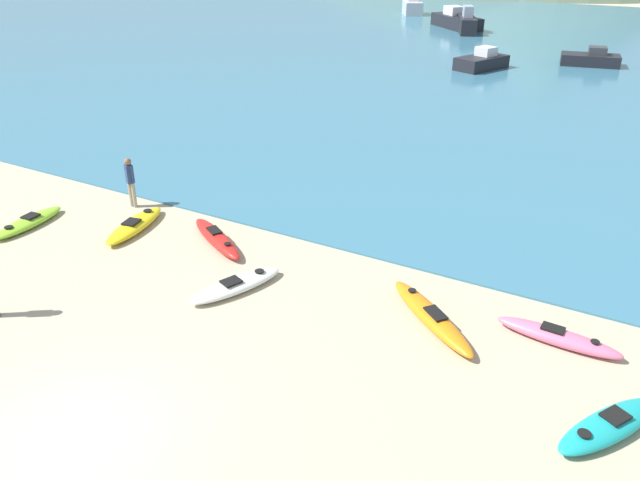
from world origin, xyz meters
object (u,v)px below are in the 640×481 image
Objects in this scene: kayak_on_sand_6 at (431,316)px; moored_boat_3 at (466,22)px; moored_boat_4 at (412,7)px; kayak_on_sand_1 at (236,285)px; kayak_on_sand_4 at (609,426)px; moored_boat_1 at (482,61)px; kayak_on_sand_3 at (28,222)px; kayak_on_sand_2 at (135,225)px; moored_boat_2 at (456,21)px; moored_boat_0 at (591,59)px; kayak_on_sand_5 at (217,238)px; person_near_waterline at (130,179)px; kayak_on_sand_0 at (558,337)px.

moored_boat_3 is at bearing 106.73° from kayak_on_sand_6.
moored_boat_4 is at bearing 112.45° from kayak_on_sand_6.
kayak_on_sand_1 is 9.29m from kayak_on_sand_4.
moored_boat_1 reaches higher than kayak_on_sand_6.
kayak_on_sand_3 is 0.67× the size of moored_boat_1.
kayak_on_sand_2 is (-4.98, 1.39, 0.01)m from kayak_on_sand_1.
kayak_on_sand_1 is at bearing -72.65° from moored_boat_4.
moored_boat_2 reaches higher than kayak_on_sand_6.
moored_boat_3 is (-5.88, 15.04, 0.30)m from moored_boat_1.
kayak_on_sand_3 is 0.46× the size of moored_boat_2.
moored_boat_0 is 15.79m from moored_boat_3.
kayak_on_sand_1 is at bearing -78.24° from moored_boat_2.
moored_boat_1 is at bearing -142.06° from moored_boat_0.
moored_boat_4 is at bearing 105.81° from kayak_on_sand_5.
moored_boat_2 is (-3.56, 44.76, -0.29)m from person_near_waterline.
kayak_on_sand_1 is at bearing -85.33° from moored_boat_1.
person_near_waterline is at bearing -87.25° from moored_boat_3.
kayak_on_sand_4 is 49.68m from moored_boat_3.
kayak_on_sand_4 is 0.73× the size of moored_boat_4.
person_near_waterline is (-4.20, 0.80, 0.82)m from kayak_on_sand_5.
kayak_on_sand_3 is at bearing -154.48° from kayak_on_sand_2.
moored_boat_1 is 27.80m from moored_boat_4.
kayak_on_sand_3 is 0.87× the size of kayak_on_sand_6.
kayak_on_sand_6 is (-2.84, -0.65, 0.01)m from kayak_on_sand_0.
kayak_on_sand_1 is 5.17m from kayak_on_sand_2.
moored_boat_2 is (-7.76, 45.56, 0.53)m from kayak_on_sand_5.
kayak_on_sand_5 reaches higher than kayak_on_sand_1.
kayak_on_sand_1 is at bearing -167.53° from kayak_on_sand_6.
kayak_on_sand_0 is 58.24m from moored_boat_4.
person_near_waterline is 0.43× the size of moored_boat_0.
kayak_on_sand_0 reaches higher than kayak_on_sand_3.
kayak_on_sand_0 is at bearing -69.72° from moored_boat_3.
kayak_on_sand_2 reaches higher than kayak_on_sand_3.
kayak_on_sand_5 is 0.74× the size of moored_boat_1.
kayak_on_sand_1 is 30.80m from moored_boat_1.
kayak_on_sand_4 reaches higher than kayak_on_sand_1.
kayak_on_sand_6 is at bearing -167.18° from kayak_on_sand_0.
kayak_on_sand_2 is at bearing -77.23° from moored_boat_4.
kayak_on_sand_0 is 49.04m from moored_boat_2.
kayak_on_sand_5 is at bearing 18.64° from kayak_on_sand_3.
kayak_on_sand_6 reaches higher than kayak_on_sand_4.
moored_boat_4 is at bearing 99.24° from kayak_on_sand_3.
kayak_on_sand_4 is (9.27, -0.70, 0.01)m from kayak_on_sand_1.
kayak_on_sand_5 is (6.00, 2.02, 0.03)m from kayak_on_sand_3.
moored_boat_3 is at bearing 98.13° from kayak_on_sand_5.
moored_boat_2 is (-17.75, 45.72, 0.53)m from kayak_on_sand_0.
kayak_on_sand_4 is at bearing -1.96° from kayak_on_sand_3.
kayak_on_sand_0 is at bearing -82.79° from moored_boat_0.
moored_boat_0 reaches higher than kayak_on_sand_1.
moored_boat_2 is (-13.49, 12.02, 0.21)m from moored_boat_0.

